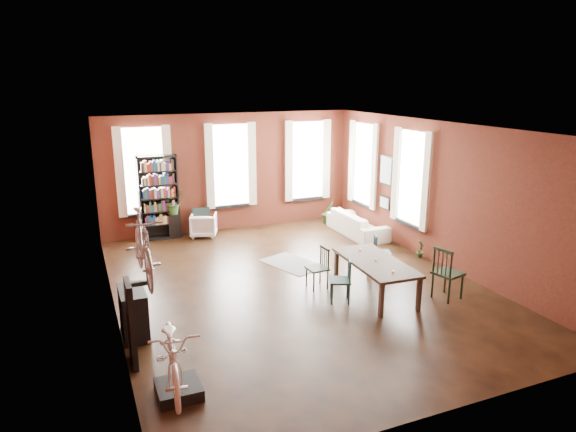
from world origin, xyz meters
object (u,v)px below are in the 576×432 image
dining_chair_a (340,280)px  console_table (134,313)px  dining_chair_d (382,253)px  cream_sofa (358,220)px  bicycle_floor (171,323)px  white_armchair (204,224)px  plant_stand (174,225)px  dining_chair_c (448,273)px  bike_trainer (179,390)px  dining_table (375,278)px  bookshelf (159,198)px  dining_chair_b (317,268)px

dining_chair_a → console_table: (-3.74, 0.12, -0.02)m
dining_chair_d → cream_sofa: cream_sofa is taller
console_table → bicycle_floor: (0.30, -1.91, 0.65)m
white_armchair → console_table: 5.49m
bicycle_floor → plant_stand: bearing=85.6°
plant_stand → dining_chair_c: bearing=-55.8°
bicycle_floor → bike_trainer: bearing=-34.3°
dining_table → dining_chair_a: 0.79m
bookshelf → cream_sofa: (4.95, -1.70, -0.69)m
dining_chair_c → cream_sofa: size_ratio=0.49×
dining_chair_c → bookshelf: (-4.42, 5.99, 0.59)m
plant_stand → dining_chair_d: bearing=-48.4°
dining_chair_a → console_table: bearing=-67.9°
bookshelf → white_armchair: (1.09, -0.25, -0.76)m
dining_chair_c → cream_sofa: bearing=-20.3°
dining_chair_c → bookshelf: size_ratio=0.47×
console_table → bicycle_floor: 2.04m
dining_chair_a → dining_chair_d: size_ratio=1.06×
bookshelf → bike_trainer: (-0.95, -7.14, -1.02)m
bicycle_floor → console_table: bearing=105.2°
cream_sofa → bicycle_floor: (-5.93, -5.41, 0.64)m
dining_table → dining_chair_c: bearing=-27.6°
dining_chair_d → dining_chair_c: bearing=-146.9°
dining_chair_d → white_armchair: 4.99m
dining_chair_a → bookshelf: bookshelf is taller
bike_trainer → bicycle_floor: 0.97m
dining_chair_c → bicycle_floor: (-5.40, -1.12, 0.53)m
dining_chair_c → console_table: (-5.70, 0.79, -0.11)m
dining_chair_b → dining_chair_c: (2.08, -1.42, 0.09)m
bookshelf → bicycle_floor: bearing=-97.9°
dining_chair_a → console_table: 3.75m
dining_chair_c → white_armchair: bearing=16.9°
dining_chair_a → cream_sofa: (2.49, 3.62, -0.02)m
dining_chair_a → dining_chair_d: 1.97m
white_armchair → dining_chair_c: bearing=140.5°
white_armchair → console_table: size_ratio=0.85×
dining_chair_c → plant_stand: 7.24m
console_table → white_armchair: bearing=64.4°
cream_sofa → bookshelf: bearing=71.0°
console_table → bicycle_floor: bicycle_floor is taller
dining_chair_a → bookshelf: (-2.46, 5.32, 0.68)m
bike_trainer → dining_chair_c: bearing=12.1°
dining_chair_c → dining_table: bearing=46.0°
dining_table → white_armchair: size_ratio=2.97×
dining_chair_c → white_armchair: dining_chair_c is taller
dining_table → dining_chair_b: size_ratio=2.41×
bike_trainer → plant_stand: 7.26m
bicycle_floor → dining_chair_d: bearing=35.9°
dining_table → cream_sofa: size_ratio=0.97×
dining_table → console_table: console_table is taller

